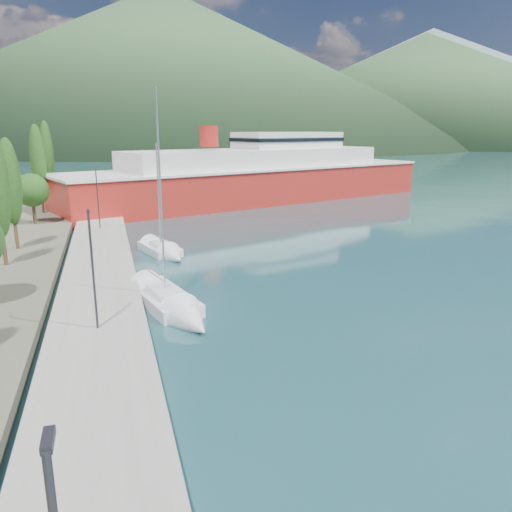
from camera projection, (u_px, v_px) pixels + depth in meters
name	position (u px, v px, depth m)	size (l,w,h in m)	color
ground	(138.00, 172.00, 128.29)	(1400.00, 1400.00, 0.00)	#1D444A
quay	(100.00, 266.00, 38.42)	(5.00, 88.00, 0.80)	gray
hills_far	(223.00, 73.00, 610.74)	(1480.00, 900.00, 180.00)	slate
hills_near	(245.00, 77.00, 377.82)	(1010.00, 520.00, 115.00)	#33522F
tree_row	(9.00, 191.00, 40.95)	(3.72, 63.91, 11.14)	#47301E
lamp_posts	(94.00, 253.00, 27.30)	(0.15, 47.47, 6.06)	#2D2D33
sailboat_near	(177.00, 310.00, 29.31)	(4.87, 10.04, 13.98)	silver
sailboat_mid	(167.00, 253.00, 42.92)	(4.10, 7.46, 10.46)	silver
ferry	(258.00, 177.00, 75.56)	(60.06, 31.33, 11.76)	#A8211A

